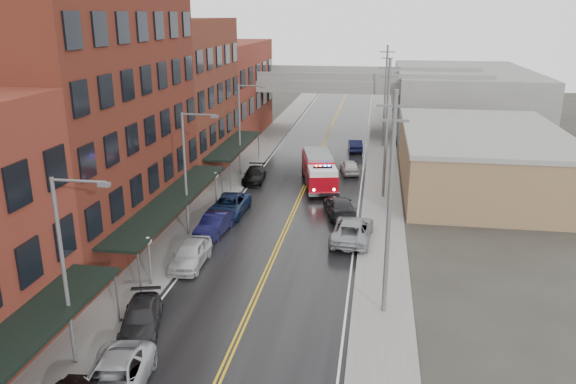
{
  "coord_description": "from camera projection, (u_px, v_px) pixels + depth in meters",
  "views": [
    {
      "loc": [
        6.35,
        -12.37,
        15.45
      ],
      "look_at": [
        0.2,
        26.13,
        3.0
      ],
      "focal_mm": 35.0,
      "sensor_mm": 36.0,
      "label": 1
    }
  ],
  "objects": [
    {
      "name": "globe_lamp_1",
      "position": [
        149.0,
        250.0,
        32.6
      ],
      "size": [
        0.44,
        0.44,
        3.12
      ],
      "color": "#59595B",
      "rests_on": "ground"
    },
    {
      "name": "curb_right",
      "position": [
        363.0,
        216.0,
        44.64
      ],
      "size": [
        0.3,
        160.0,
        0.15
      ],
      "primitive_type": "cube",
      "color": "gray",
      "rests_on": "ground"
    },
    {
      "name": "parked_car_left_6",
      "position": [
        229.0,
        205.0,
        44.91
      ],
      "size": [
        2.69,
        5.56,
        1.53
      ],
      "primitive_type": "imported",
      "rotation": [
        0.0,
        0.0,
        -0.03
      ],
      "color": "#112041",
      "rests_on": "ground"
    },
    {
      "name": "brick_building_b",
      "position": [
        85.0,
        112.0,
        38.19
      ],
      "size": [
        9.0,
        20.0,
        18.0
      ],
      "primitive_type": "cube",
      "color": "#541B16",
      "rests_on": "ground"
    },
    {
      "name": "utility_pole_1",
      "position": [
        387.0,
        127.0,
        47.22
      ],
      "size": [
        1.8,
        0.24,
        12.0
      ],
      "color": "#59595B",
      "rests_on": "ground"
    },
    {
      "name": "parked_car_right_1",
      "position": [
        339.0,
        206.0,
        44.82
      ],
      "size": [
        3.24,
        5.56,
        1.51
      ],
      "primitive_type": "imported",
      "rotation": [
        0.0,
        0.0,
        3.37
      ],
      "color": "#232325",
      "rests_on": "ground"
    },
    {
      "name": "brick_building_c",
      "position": [
        176.0,
        98.0,
        55.11
      ],
      "size": [
        9.0,
        15.0,
        15.0
      ],
      "primitive_type": "cube",
      "color": "#5A251B",
      "rests_on": "ground"
    },
    {
      "name": "street_lamp_1",
      "position": [
        188.0,
        167.0,
        39.28
      ],
      "size": [
        2.64,
        0.22,
        9.0
      ],
      "color": "#59595B",
      "rests_on": "ground"
    },
    {
      "name": "globe_lamp_2",
      "position": [
        216.0,
        182.0,
        45.77
      ],
      "size": [
        0.44,
        0.44,
        3.12
      ],
      "color": "#59595B",
      "rests_on": "ground"
    },
    {
      "name": "right_far_block",
      "position": [
        461.0,
        98.0,
        79.22
      ],
      "size": [
        18.0,
        30.0,
        8.0
      ],
      "primitive_type": "cube",
      "color": "slate",
      "rests_on": "ground"
    },
    {
      "name": "parked_car_right_3",
      "position": [
        355.0,
        145.0,
        65.58
      ],
      "size": [
        1.98,
        4.48,
        1.43
      ],
      "primitive_type": "imported",
      "rotation": [
        0.0,
        0.0,
        3.25
      ],
      "color": "black",
      "rests_on": "ground"
    },
    {
      "name": "curb_left",
      "position": [
        226.0,
        208.0,
        46.34
      ],
      "size": [
        0.3,
        160.0,
        0.15
      ],
      "primitive_type": "cube",
      "color": "gray",
      "rests_on": "ground"
    },
    {
      "name": "parked_car_right_2",
      "position": [
        349.0,
        167.0,
        56.51
      ],
      "size": [
        2.39,
        4.33,
        1.4
      ],
      "primitive_type": "imported",
      "rotation": [
        0.0,
        0.0,
        3.33
      ],
      "color": "silver",
      "rests_on": "ground"
    },
    {
      "name": "utility_pole_0",
      "position": [
        390.0,
        202.0,
        28.4
      ],
      "size": [
        1.8,
        0.24,
        12.0
      ],
      "color": "#59595B",
      "rests_on": "ground"
    },
    {
      "name": "parked_car_left_4",
      "position": [
        190.0,
        254.0,
        35.79
      ],
      "size": [
        1.95,
        4.73,
        1.6
      ],
      "primitive_type": "imported",
      "rotation": [
        0.0,
        0.0,
        0.01
      ],
      "color": "#B9B9B9",
      "rests_on": "ground"
    },
    {
      "name": "fire_truck",
      "position": [
        319.0,
        170.0,
        51.84
      ],
      "size": [
        4.58,
        8.5,
        2.97
      ],
      "rotation": [
        0.0,
        0.0,
        0.21
      ],
      "color": "#980711",
      "rests_on": "ground"
    },
    {
      "name": "street_lamp_2",
      "position": [
        242.0,
        124.0,
        54.33
      ],
      "size": [
        2.64,
        0.22,
        9.0
      ],
      "color": "#59595B",
      "rests_on": "ground"
    },
    {
      "name": "road",
      "position": [
        293.0,
        213.0,
        45.51
      ],
      "size": [
        11.0,
        160.0,
        0.02
      ],
      "primitive_type": "cube",
      "color": "black",
      "rests_on": "ground"
    },
    {
      "name": "overpass",
      "position": [
        329.0,
        89.0,
        73.8
      ],
      "size": [
        40.0,
        10.0,
        7.5
      ],
      "color": "slate",
      "rests_on": "ground"
    },
    {
      "name": "utility_pole_2",
      "position": [
        385.0,
        95.0,
        66.03
      ],
      "size": [
        1.8,
        0.24,
        12.0
      ],
      "color": "#59595B",
      "rests_on": "ground"
    },
    {
      "name": "parked_car_left_2",
      "position": [
        114.0,
        382.0,
        23.43
      ],
      "size": [
        3.35,
        5.86,
        1.54
      ],
      "primitive_type": "imported",
      "rotation": [
        0.0,
        0.0,
        0.15
      ],
      "color": "#ABAFB3",
      "rests_on": "ground"
    },
    {
      "name": "parked_car_left_5",
      "position": [
        214.0,
        224.0,
        40.92
      ],
      "size": [
        2.05,
        4.74,
        1.52
      ],
      "primitive_type": "imported",
      "rotation": [
        0.0,
        0.0,
        -0.1
      ],
      "color": "black",
      "rests_on": "ground"
    },
    {
      "name": "parked_car_left_7",
      "position": [
        254.0,
        175.0,
        53.67
      ],
      "size": [
        2.24,
        4.82,
        1.36
      ],
      "primitive_type": "imported",
      "rotation": [
        0.0,
        0.0,
        0.07
      ],
      "color": "black",
      "rests_on": "ground"
    },
    {
      "name": "brick_building_far",
      "position": [
        223.0,
        90.0,
        72.03
      ],
      "size": [
        9.0,
        20.0,
        12.0
      ],
      "primitive_type": "cube",
      "color": "maroon",
      "rests_on": "ground"
    },
    {
      "name": "awning_2",
      "position": [
        234.0,
        145.0,
        55.61
      ],
      "size": [
        2.6,
        13.0,
        3.09
      ],
      "color": "black",
      "rests_on": "ground"
    },
    {
      "name": "sidewalk_left",
      "position": [
        206.0,
        207.0,
        46.59
      ],
      "size": [
        3.0,
        160.0,
        0.15
      ],
      "primitive_type": "cube",
      "color": "slate",
      "rests_on": "ground"
    },
    {
      "name": "sidewalk_right",
      "position": [
        384.0,
        217.0,
        44.4
      ],
      "size": [
        3.0,
        160.0,
        0.15
      ],
      "primitive_type": "cube",
      "color": "slate",
      "rests_on": "ground"
    },
    {
      "name": "awning_1",
      "position": [
        172.0,
        200.0,
        39.15
      ],
      "size": [
        2.6,
        18.0,
        3.09
      ],
      "color": "black",
      "rests_on": "ground"
    },
    {
      "name": "street_lamp_0",
      "position": [
        68.0,
        262.0,
        24.23
      ],
      "size": [
        2.64,
        0.22,
        9.0
      ],
      "color": "#59595B",
      "rests_on": "ground"
    },
    {
      "name": "parked_car_left_3",
      "position": [
        141.0,
        318.0,
        28.47
      ],
      "size": [
        3.04,
        4.97,
        1.35
      ],
      "primitive_type": "imported",
      "rotation": [
        0.0,
        0.0,
        0.27
      ],
      "color": "black",
      "rests_on": "ground"
    },
    {
      "name": "tan_building",
      "position": [
        481.0,
        160.0,
        51.76
      ],
      "size": [
        14.0,
        22.0,
        5.0
      ],
      "primitive_type": "cube",
      "color": "#886549",
      "rests_on": "ground"
    },
    {
      "name": "parked_car_right_0",
      "position": [
        352.0,
        230.0,
        39.7
      ],
      "size": [
        3.06,
        6.0,
        1.62
      ],
      "primitive_type": "imported",
      "rotation": [
        0.0,
        0.0,
        3.08
      ],
      "color": "gray",
      "rests_on": "ground"
    }
  ]
}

